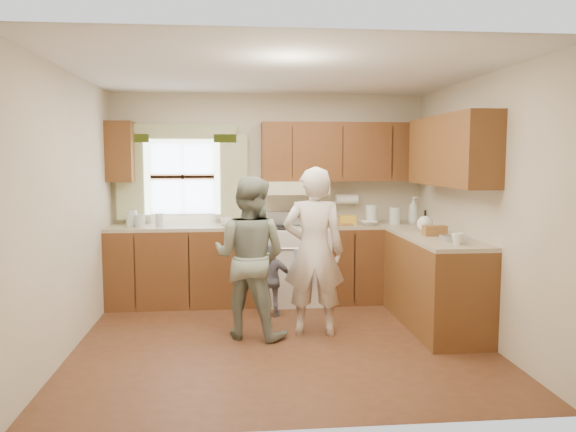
{
  "coord_description": "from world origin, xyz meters",
  "views": [
    {
      "loc": [
        -0.44,
        -5.15,
        1.73
      ],
      "look_at": [
        0.1,
        0.4,
        1.15
      ],
      "focal_mm": 35.0,
      "sensor_mm": 36.0,
      "label": 1
    }
  ],
  "objects": [
    {
      "name": "stove",
      "position": [
        0.3,
        1.44,
        0.47
      ],
      "size": [
        0.76,
        0.67,
        1.07
      ],
      "color": "silver",
      "rests_on": "ground"
    },
    {
      "name": "child",
      "position": [
        -0.04,
        0.85,
        0.4
      ],
      "size": [
        0.51,
        0.3,
        0.81
      ],
      "primitive_type": "imported",
      "rotation": [
        0.0,
        0.0,
        2.9
      ],
      "color": "gray",
      "rests_on": "ground"
    },
    {
      "name": "kitchen_fixtures",
      "position": [
        0.61,
        1.08,
        0.84
      ],
      "size": [
        3.8,
        2.25,
        2.15
      ],
      "color": "#48240F",
      "rests_on": "ground"
    },
    {
      "name": "woman_right",
      "position": [
        -0.29,
        0.19,
        0.78
      ],
      "size": [
        0.93,
        0.85,
        1.55
      ],
      "primitive_type": "imported",
      "rotation": [
        0.0,
        0.0,
        2.71
      ],
      "color": "#254331",
      "rests_on": "ground"
    },
    {
      "name": "room",
      "position": [
        0.0,
        0.0,
        1.25
      ],
      "size": [
        3.8,
        3.8,
        3.8
      ],
      "color": "#4E2E18",
      "rests_on": "ground"
    },
    {
      "name": "woman_left",
      "position": [
        0.33,
        0.2,
        0.82
      ],
      "size": [
        0.65,
        0.47,
        1.64
      ],
      "primitive_type": "imported",
      "rotation": [
        0.0,
        0.0,
        3.01
      ],
      "color": "silver",
      "rests_on": "ground"
    }
  ]
}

